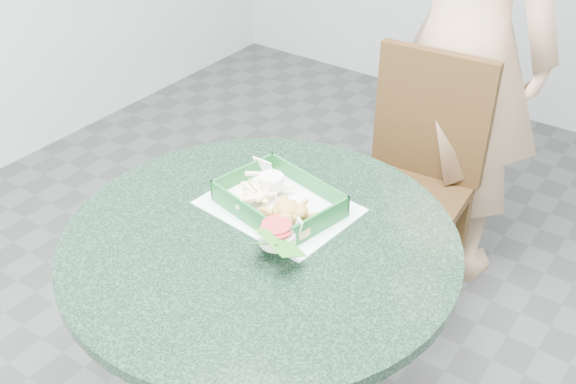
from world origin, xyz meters
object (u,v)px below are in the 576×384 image
Objects in this scene: cafe_table at (262,295)px; food_basket at (279,209)px; dining_chair at (414,169)px; sauce_ramekin at (267,188)px; crab_sandwich at (296,220)px.

food_basket is (-0.03, 0.12, 0.19)m from cafe_table.
sauce_ramekin is (-0.09, -0.71, 0.27)m from dining_chair.
sauce_ramekin is at bearing 159.24° from food_basket.
crab_sandwich is 0.15m from sauce_ramekin.
food_basket is 4.43× the size of sauce_ramekin.
cafe_table is 0.24m from crab_sandwich.
cafe_table is 0.27m from sauce_ramekin.
dining_chair is 0.76m from sauce_ramekin.
dining_chair reaches higher than sauce_ramekin.
crab_sandwich reaches higher than cafe_table.
dining_chair is 3.21× the size of food_basket.
food_basket is at bearing -97.87° from dining_chair.
crab_sandwich is at bearing -28.67° from food_basket.
food_basket is at bearing 104.48° from cafe_table.
crab_sandwich is at bearing 52.96° from cafe_table.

